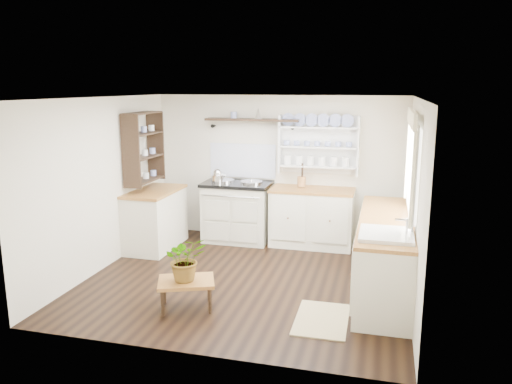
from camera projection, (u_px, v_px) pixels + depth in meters
floor at (247, 279)px, 6.44m from camera, size 4.00×3.80×0.01m
wall_back at (278, 168)px, 7.99m from camera, size 4.00×0.02×2.30m
wall_right at (415, 201)px, 5.70m from camera, size 0.02×3.80×2.30m
wall_left at (103, 184)px, 6.69m from camera, size 0.02×3.80×2.30m
ceiling at (246, 98)px, 5.96m from camera, size 4.00×3.80×0.01m
window at (412, 163)px, 5.77m from camera, size 0.08×1.55×1.22m
aga_cooker at (237, 211)px, 7.97m from camera, size 1.06×0.74×0.98m
back_cabinets at (312, 217)px, 7.71m from camera, size 1.27×0.63×0.90m
right_cabinets at (384, 253)px, 6.02m from camera, size 0.62×2.43×0.90m
belfast_sink at (386, 245)px, 5.24m from camera, size 0.55×0.60×0.45m
left_cabinets at (155, 218)px, 7.61m from camera, size 0.62×1.13×0.90m
plate_rack at (319, 144)px, 7.72m from camera, size 1.20×0.22×0.90m
high_shelf at (252, 120)px, 7.82m from camera, size 1.50×0.29×0.16m
left_shelving at (144, 147)px, 7.42m from camera, size 0.28×0.80×1.05m
kettle at (218, 177)px, 7.80m from camera, size 0.19×0.19×0.23m
utensil_crock at (301, 182)px, 7.72m from camera, size 0.13×0.13×0.15m
center_table at (186, 284)px, 5.54m from camera, size 0.73×0.63×0.33m
potted_plant at (185, 259)px, 5.48m from camera, size 0.59×0.58×0.50m
floor_rug at (322, 319)px, 5.30m from camera, size 0.56×0.86×0.02m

